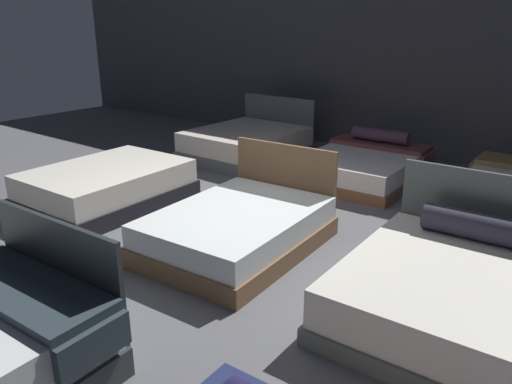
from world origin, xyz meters
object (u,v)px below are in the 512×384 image
object	(u,v)px
bed_3	(107,186)
bed_4	(239,228)
bed_6	(247,144)
bed_7	(364,166)
bed_5	(446,289)

from	to	relation	value
bed_3	bed_4	bearing A→B (deg)	-0.85
bed_6	bed_7	distance (m)	2.20
bed_3	bed_7	size ratio (longest dim) A/B	1.05
bed_6	bed_7	world-z (taller)	bed_6
bed_7	bed_5	bearing A→B (deg)	-55.38
bed_3	bed_7	xyz separation A→B (m)	(2.19, 3.05, -0.03)
bed_3	bed_5	xyz separation A→B (m)	(4.37, 0.05, 0.00)
bed_3	bed_4	xyz separation A→B (m)	(2.20, 0.03, -0.03)
bed_5	bed_7	xyz separation A→B (m)	(-2.18, 3.00, -0.03)
bed_4	bed_6	size ratio (longest dim) A/B	1.04
bed_3	bed_5	world-z (taller)	bed_5
bed_4	bed_6	distance (m)	3.67
bed_6	bed_5	bearing A→B (deg)	-33.13
bed_5	bed_6	world-z (taller)	bed_5
bed_3	bed_5	distance (m)	4.37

